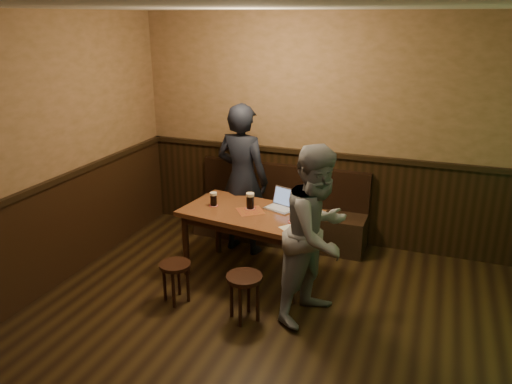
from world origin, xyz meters
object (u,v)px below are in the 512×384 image
Objects in this scene: pub_table at (250,220)px; pint_mid at (250,201)px; laptop at (282,204)px; stool_left at (175,271)px; person_grey at (317,234)px; pint_left at (214,199)px; pint_right at (294,214)px; person_suit at (242,180)px; stool_right at (244,284)px; bench at (280,216)px.

pint_mid reaches higher than pub_table.
pub_table is at bearing -126.75° from laptop.
laptop reaches higher than stool_left.
pint_left is at bearing 89.00° from person_grey.
pint_right reaches higher than stool_left.
pint_right is at bearing -7.95° from pint_left.
pub_table is 0.70m from person_suit.
person_suit reaches higher than pint_mid.
pint_left is 0.09× the size of person_grey.
pint_right is (0.52, -0.12, 0.18)m from pub_table.
laptop is at bearing 50.46° from stool_left.
stool_left is 2.36× the size of pint_mid.
person_grey is (0.34, -0.38, -0.00)m from pint_right.
pint_right is 0.46× the size of laptop.
pub_table is at bearing 127.73° from person_suit.
pub_table reaches higher than stool_left.
pub_table is 0.47m from pint_left.
stool_left is 1.31m from pint_right.
pub_table is 3.30× the size of stool_right.
pint_left is 0.41m from pint_mid.
pint_right is at bearing -19.50° from pint_mid.
person_grey is at bearing 145.78° from person_suit.
bench is at bearing 97.90° from stool_right.
pint_mid is 0.35m from laptop.
pint_right is (0.95, -0.13, 0.01)m from pint_left.
laptop reaches higher than pub_table.
laptop reaches higher than pint_mid.
bench reaches higher than pub_table.
person_grey is (0.88, -0.57, -0.01)m from pint_mid.
person_grey is (1.36, 0.27, 0.51)m from stool_left.
person_grey reaches higher than bench.
pub_table is 0.91m from stool_right.
stool_right is 1.18m from pint_left.
pint_left is at bearing -171.66° from pint_mid.
pub_table is at bearing -90.00° from bench.
person_grey is at bearing -31.67° from laptop.
pint_left reaches higher than pub_table.
bench is 1.44× the size of pub_table.
pub_table is 8.50× the size of pint_mid.
person_grey is at bearing -21.59° from pint_left.
stool_right is 1.60m from person_suit.
bench is 1.02m from laptop.
pint_right is at bearing -5.88° from pub_table.
pint_right is 0.51m from person_grey.
bench is 12.26× the size of pint_mid.
stool_right is (0.26, -0.82, -0.30)m from pub_table.
person_grey is at bearing -60.79° from bench.
person_grey is (0.86, -0.50, 0.18)m from pub_table.
stool_left is (-0.50, -0.77, -0.33)m from pub_table.
stool_right is at bearing -3.88° from stool_left.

